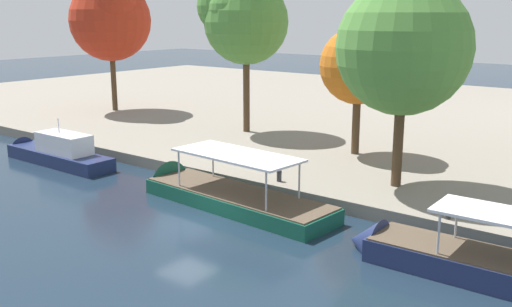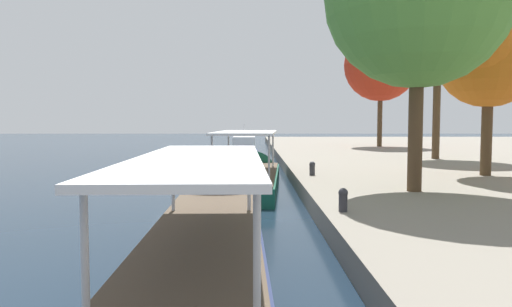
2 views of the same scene
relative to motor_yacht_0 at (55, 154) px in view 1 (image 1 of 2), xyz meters
name	(u,v)px [view 1 (image 1 of 2)]	position (x,y,z in m)	size (l,w,h in m)	color
ground_plane	(187,225)	(16.17, -3.26, -0.61)	(220.00, 220.00, 0.00)	#192838
dock_promenade	(438,122)	(16.17, 30.40, -0.23)	(120.00, 55.00, 0.76)	gray
motor_yacht_0	(55,154)	(0.00, 0.00, 0.00)	(10.62, 2.27, 4.10)	navy
tour_boat_1	(222,198)	(15.30, 0.45, -0.31)	(13.08, 4.08, 4.33)	#14513D
mooring_bollard_0	(279,175)	(16.78, 3.80, 0.53)	(0.31, 0.31, 0.72)	#2D2D33
mooring_bollard_1	(448,211)	(26.88, 3.52, 0.54)	(0.30, 0.30, 0.74)	#2D2D33
tree_0	(240,18)	(5.58, 13.96, 9.39)	(7.26, 6.78, 12.42)	#4C3823
tree_1	(405,44)	(22.48, 7.44, 8.10)	(7.34, 7.34, 11.42)	#4C3823
tree_2	(361,65)	(17.17, 12.55, 6.31)	(5.43, 5.26, 8.76)	#4C3823
tree_3	(109,18)	(-11.37, 14.44, 9.27)	(7.94, 7.94, 12.88)	#4C3823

